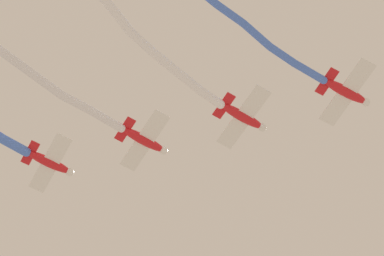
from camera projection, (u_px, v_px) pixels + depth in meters
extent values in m
ellipsoid|color=red|center=(345.00, 91.00, 61.12)|extent=(1.30, 4.86, 0.98)
sphere|color=white|center=(366.00, 102.00, 61.63)|extent=(0.89, 0.89, 0.83)
ellipsoid|color=black|center=(350.00, 93.00, 61.58)|extent=(0.73, 1.24, 0.52)
cube|color=white|center=(347.00, 93.00, 61.04)|extent=(7.08, 2.10, 0.13)
cube|color=red|center=(327.00, 82.00, 60.76)|extent=(2.78, 1.10, 0.11)
cube|color=white|center=(327.00, 80.00, 61.24)|extent=(0.20, 1.10, 1.35)
cylinder|color=#4C75DB|center=(309.00, 72.00, 60.45)|extent=(1.10, 3.21, 1.44)
cylinder|color=#4C75DB|center=(282.00, 55.00, 60.28)|extent=(1.30, 2.78, 1.50)
cylinder|color=#4C75DB|center=(257.00, 35.00, 59.82)|extent=(1.75, 3.33, 1.13)
cylinder|color=#4C75DB|center=(230.00, 14.00, 59.38)|extent=(1.37, 2.96, 1.59)
sphere|color=#4C75DB|center=(324.00, 80.00, 60.55)|extent=(0.71, 0.71, 0.71)
sphere|color=#4C75DB|center=(294.00, 63.00, 60.36)|extent=(0.71, 0.71, 0.71)
sphere|color=#4C75DB|center=(270.00, 47.00, 60.20)|extent=(0.71, 0.71, 0.71)
sphere|color=#4C75DB|center=(243.00, 23.00, 59.45)|extent=(0.71, 0.71, 0.71)
sphere|color=#4C75DB|center=(217.00, 5.00, 59.31)|extent=(0.71, 0.71, 0.71)
ellipsoid|color=red|center=(242.00, 116.00, 62.58)|extent=(1.55, 4.89, 0.98)
sphere|color=white|center=(262.00, 127.00, 63.13)|extent=(0.93, 0.93, 0.83)
ellipsoid|color=black|center=(247.00, 117.00, 63.05)|extent=(0.79, 1.27, 0.52)
cube|color=white|center=(243.00, 118.00, 62.50)|extent=(7.13, 2.46, 0.13)
cube|color=red|center=(224.00, 106.00, 62.17)|extent=(2.82, 1.23, 0.11)
cube|color=white|center=(225.00, 104.00, 62.65)|extent=(0.26, 1.10, 1.35)
cylinder|color=white|center=(210.00, 97.00, 61.54)|extent=(1.56, 2.66, 1.11)
cylinder|color=white|center=(189.00, 81.00, 60.84)|extent=(1.69, 2.69, 1.22)
cylinder|color=white|center=(166.00, 63.00, 60.25)|extent=(1.76, 2.87, 1.33)
cylinder|color=white|center=(143.00, 43.00, 59.49)|extent=(1.80, 3.04, 0.86)
cylinder|color=white|center=(122.00, 21.00, 58.45)|extent=(2.16, 2.64, 1.09)
sphere|color=white|center=(221.00, 104.00, 61.95)|extent=(0.85, 0.85, 0.85)
sphere|color=white|center=(199.00, 90.00, 61.13)|extent=(0.85, 0.85, 0.85)
sphere|color=white|center=(178.00, 73.00, 60.54)|extent=(0.85, 0.85, 0.85)
sphere|color=white|center=(155.00, 54.00, 59.96)|extent=(0.85, 0.85, 0.85)
sphere|color=white|center=(131.00, 32.00, 59.01)|extent=(0.85, 0.85, 0.85)
sphere|color=white|center=(113.00, 9.00, 57.89)|extent=(0.85, 0.85, 0.85)
ellipsoid|color=red|center=(143.00, 140.00, 64.04)|extent=(1.58, 4.89, 0.98)
sphere|color=white|center=(164.00, 151.00, 64.59)|extent=(0.93, 0.93, 0.83)
ellipsoid|color=black|center=(149.00, 141.00, 64.51)|extent=(0.80, 1.27, 0.52)
cube|color=white|center=(145.00, 141.00, 63.96)|extent=(7.14, 2.50, 0.13)
cube|color=red|center=(125.00, 129.00, 63.62)|extent=(2.82, 1.25, 0.11)
cube|color=white|center=(126.00, 127.00, 64.10)|extent=(0.27, 1.10, 1.35)
cylinder|color=white|center=(106.00, 120.00, 62.94)|extent=(1.47, 3.46, 0.95)
cylinder|color=white|center=(77.00, 103.00, 61.79)|extent=(1.80, 3.27, 1.69)
cylinder|color=white|center=(46.00, 84.00, 60.48)|extent=(1.98, 3.65, 1.12)
cylinder|color=white|center=(15.00, 61.00, 59.19)|extent=(2.03, 3.34, 1.32)
sphere|color=white|center=(121.00, 128.00, 63.40)|extent=(0.82, 0.82, 0.82)
sphere|color=white|center=(91.00, 111.00, 62.47)|extent=(0.82, 0.82, 0.82)
sphere|color=white|center=(62.00, 95.00, 61.11)|extent=(0.82, 0.82, 0.82)
sphere|color=white|center=(30.00, 72.00, 59.84)|extent=(0.82, 0.82, 0.82)
sphere|color=white|center=(0.00, 50.00, 58.54)|extent=(0.82, 0.82, 0.82)
ellipsoid|color=red|center=(49.00, 162.00, 65.49)|extent=(1.43, 4.87, 0.98)
sphere|color=white|center=(70.00, 172.00, 66.02)|extent=(0.91, 0.91, 0.83)
ellipsoid|color=black|center=(55.00, 163.00, 65.96)|extent=(0.76, 1.26, 0.52)
cube|color=white|center=(50.00, 164.00, 65.41)|extent=(7.11, 2.28, 0.13)
cube|color=red|center=(30.00, 153.00, 65.10)|extent=(2.80, 1.17, 0.11)
cube|color=white|center=(32.00, 151.00, 65.58)|extent=(0.23, 1.10, 1.35)
cylinder|color=#4C75DB|center=(14.00, 145.00, 64.88)|extent=(1.10, 2.80, 1.60)
sphere|color=#4C75DB|center=(26.00, 152.00, 64.89)|extent=(0.95, 0.95, 0.95)
sphere|color=#4C75DB|center=(2.00, 139.00, 64.88)|extent=(0.95, 0.95, 0.95)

